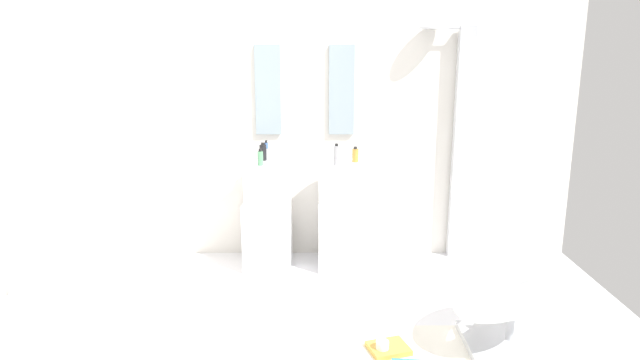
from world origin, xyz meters
name	(u,v)px	position (x,y,z in m)	size (l,w,h in m)	color
ground_plane	(298,343)	(0.00, 0.00, -0.02)	(4.80, 3.60, 0.04)	silver
rear_partition	(303,113)	(0.00, 1.65, 1.30)	(4.80, 0.10, 2.60)	silver
pedestal_sink_left	(265,215)	(-0.32, 1.28, 0.46)	(0.40, 0.40, 1.02)	white
pedestal_sink_right	(339,215)	(0.32, 1.28, 0.46)	(0.40, 0.40, 1.02)	white
vanity_mirror_left	(265,90)	(-0.32, 1.58, 1.51)	(0.22, 0.03, 0.77)	#8C9EA8
vanity_mirror_right	(339,90)	(0.32, 1.58, 1.51)	(0.22, 0.03, 0.77)	#8C9EA8
shower_column	(457,140)	(1.36, 1.53, 1.08)	(0.49, 0.24, 2.05)	#B7BABF
lounge_chair	(510,297)	(1.34, -0.09, 0.35)	(1.10, 1.09, 0.65)	#B7BABF
towel_rack	(61,237)	(-1.59, 0.25, 0.63)	(0.37, 0.22, 0.95)	#B7BABF
area_rug	(405,359)	(0.67, -0.24, 0.01)	(1.16, 0.84, 0.01)	white
magazine_ochre	(386,348)	(0.56, -0.14, 0.03)	(0.24, 0.20, 0.03)	gold
coffee_mug	(380,347)	(0.52, -0.17, 0.05)	(0.08, 0.08, 0.08)	white
soap_bottle_green	(258,158)	(-0.36, 1.18, 0.99)	(0.05, 0.05, 0.14)	#59996B
soap_bottle_grey	(334,155)	(0.27, 1.18, 1.01)	(0.05, 0.05, 0.18)	#99999E
soap_bottle_black	(260,152)	(-0.36, 1.39, 0.99)	(0.06, 0.06, 0.15)	black
soap_bottle_amber	(353,155)	(0.43, 1.32, 0.98)	(0.05, 0.05, 0.13)	#C68C38
soap_bottle_blue	(264,151)	(-0.33, 1.43, 1.00)	(0.04, 0.04, 0.17)	#4C72B7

